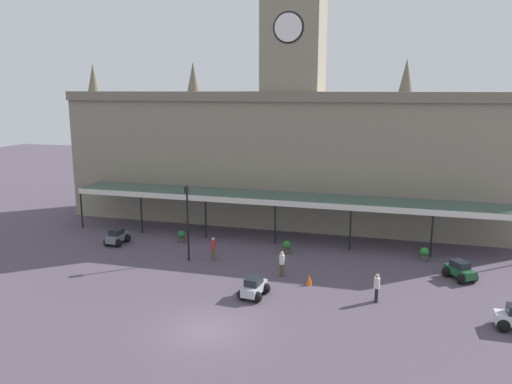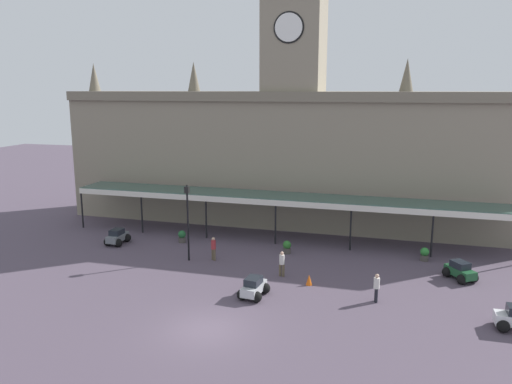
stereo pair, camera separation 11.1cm
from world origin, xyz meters
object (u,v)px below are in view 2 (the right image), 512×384
object	(u,v)px
pedestrian_crossing_forecourt	(213,248)
pedestrian_beside_cars	(377,287)
planter_by_canopy	(425,254)
car_silver_sedan	(254,288)
victorian_lamppost	(188,214)
planter_near_kerb	(182,236)
pedestrian_near_entrance	(282,263)
planter_forecourt_centre	(287,247)
car_green_sedan	(460,272)
car_grey_sedan	(117,238)
traffic_cone	(309,280)

from	to	relation	value
pedestrian_crossing_forecourt	pedestrian_beside_cars	distance (m)	12.08
pedestrian_crossing_forecourt	planter_by_canopy	xyz separation A→B (m)	(14.30, 3.88, -0.42)
car_silver_sedan	planter_by_canopy	bearing A→B (deg)	43.13
victorian_lamppost	planter_near_kerb	bearing A→B (deg)	120.36
pedestrian_near_entrance	pedestrian_crossing_forecourt	size ratio (longest dim) A/B	1.00
victorian_lamppost	planter_forecourt_centre	distance (m)	7.70
pedestrian_crossing_forecourt	pedestrian_beside_cars	size ratio (longest dim) A/B	1.00
pedestrian_near_entrance	planter_by_canopy	size ratio (longest dim) A/B	1.74
car_silver_sedan	pedestrian_crossing_forecourt	world-z (taller)	pedestrian_crossing_forecourt
car_silver_sedan	planter_forecourt_centre	distance (m)	8.15
pedestrian_near_entrance	pedestrian_beside_cars	distance (m)	6.49
car_green_sedan	pedestrian_crossing_forecourt	size ratio (longest dim) A/B	1.35
car_grey_sedan	pedestrian_crossing_forecourt	bearing A→B (deg)	-10.02
car_grey_sedan	car_green_sedan	size ratio (longest dim) A/B	0.91
car_green_sedan	car_silver_sedan	world-z (taller)	same
car_silver_sedan	traffic_cone	world-z (taller)	car_silver_sedan
car_green_sedan	traffic_cone	distance (m)	9.68
car_silver_sedan	pedestrian_near_entrance	bearing A→B (deg)	76.75
car_silver_sedan	victorian_lamppost	xyz separation A→B (m)	(-6.14, 4.82, 2.83)
pedestrian_crossing_forecourt	pedestrian_beside_cars	world-z (taller)	same
car_green_sedan	planter_by_canopy	xyz separation A→B (m)	(-2.00, 3.11, -0.01)
pedestrian_near_entrance	traffic_cone	world-z (taller)	pedestrian_near_entrance
traffic_cone	car_grey_sedan	bearing A→B (deg)	165.09
pedestrian_beside_cars	planter_forecourt_centre	bearing A→B (deg)	133.81
pedestrian_beside_cars	traffic_cone	distance (m)	4.37
pedestrian_crossing_forecourt	planter_forecourt_centre	world-z (taller)	pedestrian_crossing_forecourt
planter_near_kerb	planter_forecourt_centre	bearing A→B (deg)	-2.66
car_green_sedan	planter_near_kerb	distance (m)	20.29
car_silver_sedan	pedestrian_near_entrance	distance (m)	3.72
pedestrian_crossing_forecourt	planter_by_canopy	size ratio (longest dim) A/B	1.74
pedestrian_crossing_forecourt	victorian_lamppost	size ratio (longest dim) A/B	0.31
car_grey_sedan	car_silver_sedan	distance (m)	14.69
planter_near_kerb	planter_by_canopy	size ratio (longest dim) A/B	1.00
pedestrian_beside_cars	planter_by_canopy	bearing A→B (deg)	69.77
pedestrian_beside_cars	car_silver_sedan	bearing A→B (deg)	-170.20
pedestrian_near_entrance	planter_near_kerb	bearing A→B (deg)	151.65
car_green_sedan	pedestrian_near_entrance	world-z (taller)	pedestrian_near_entrance
car_grey_sedan	victorian_lamppost	distance (m)	7.69
pedestrian_near_entrance	planter_forecourt_centre	world-z (taller)	pedestrian_near_entrance
pedestrian_crossing_forecourt	traffic_cone	xyz separation A→B (m)	(7.27, -2.70, -0.58)
car_green_sedan	pedestrian_beside_cars	distance (m)	6.99
planter_near_kerb	car_grey_sedan	bearing A→B (deg)	-159.96
victorian_lamppost	traffic_cone	xyz separation A→B (m)	(8.93, -2.19, -3.00)
car_grey_sedan	planter_forecourt_centre	distance (m)	13.26
planter_by_canopy	planter_forecourt_centre	bearing A→B (deg)	-173.72
car_silver_sedan	victorian_lamppost	world-z (taller)	victorian_lamppost
car_green_sedan	planter_forecourt_centre	world-z (taller)	car_green_sedan
car_green_sedan	car_silver_sedan	size ratio (longest dim) A/B	1.05
car_green_sedan	planter_forecourt_centre	bearing A→B (deg)	170.02
car_silver_sedan	planter_forecourt_centre	world-z (taller)	car_silver_sedan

